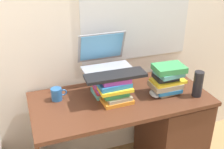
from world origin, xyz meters
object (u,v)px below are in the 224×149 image
desk (158,128)px  water_bottle (198,84)px  book_stack_tall (108,83)px  computer_mouse (154,94)px  book_stack_side (167,79)px  mug (57,94)px  keyboard (115,76)px  book_stack_keyboard_riser (115,90)px  laptop (106,60)px

desk → water_bottle: bearing=-34.1°
book_stack_tall → computer_mouse: book_stack_tall is taller
book_stack_side → mug: size_ratio=2.23×
book_stack_tall → keyboard: keyboard is taller
keyboard → mug: size_ratio=3.72×
desk → book_stack_side: 0.45m
book_stack_keyboard_riser → computer_mouse: size_ratio=2.23×
keyboard → mug: (-0.38, 0.15, -0.15)m
book_stack_keyboard_riser → computer_mouse: 0.30m
book_stack_tall → book_stack_keyboard_riser: book_stack_keyboard_riser is taller
laptop → computer_mouse: bearing=-35.8°
book_stack_side → laptop: (-0.41, 0.19, 0.13)m
book_stack_keyboard_riser → water_bottle: bearing=-13.2°
book_stack_keyboard_riser → laptop: size_ratio=0.65×
keyboard → water_bottle: size_ratio=2.21×
desk → laptop: (-0.38, 0.17, 0.58)m
book_stack_side → water_bottle: book_stack_side is taller
keyboard → computer_mouse: bearing=-7.0°
desk → keyboard: bearing=-179.7°
water_bottle → laptop: bearing=152.3°
book_stack_keyboard_riser → book_stack_tall: bearing=95.5°
keyboard → computer_mouse: 0.34m
laptop → keyboard: (0.01, -0.17, -0.05)m
laptop → computer_mouse: laptop is taller
desk → book_stack_tall: (-0.38, 0.11, 0.43)m
book_stack_keyboard_riser → desk: bearing=0.7°
desk → keyboard: (-0.37, -0.00, 0.53)m
book_stack_side → computer_mouse: (-0.11, -0.02, -0.09)m
book_stack_keyboard_riser → book_stack_side: (0.40, -0.02, 0.02)m
laptop → mug: 0.42m
desk → mug: bearing=168.8°
book_stack_side → book_stack_keyboard_riser: bearing=177.3°
book_stack_tall → book_stack_side: 0.43m
desk → water_bottle: (0.21, -0.14, 0.43)m
book_stack_side → mug: book_stack_side is taller
laptop → mug: (-0.37, -0.02, -0.20)m
computer_mouse → keyboard: bearing=171.5°
desk → book_stack_tall: bearing=164.5°
book_stack_side → keyboard: bearing=177.0°
book_stack_tall → book_stack_side: size_ratio=0.93×
laptop → water_bottle: 0.68m
laptop → desk: bearing=-23.9°
book_stack_side → water_bottle: (0.18, -0.12, -0.02)m
book_stack_side → desk: bearing=136.9°
book_stack_keyboard_riser → book_stack_side: book_stack_side is taller
keyboard → computer_mouse: keyboard is taller
book_stack_tall → water_bottle: water_bottle is taller
keyboard → water_bottle: 0.60m
book_stack_keyboard_riser → water_bottle: 0.60m
book_stack_tall → mug: (-0.37, 0.04, -0.04)m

